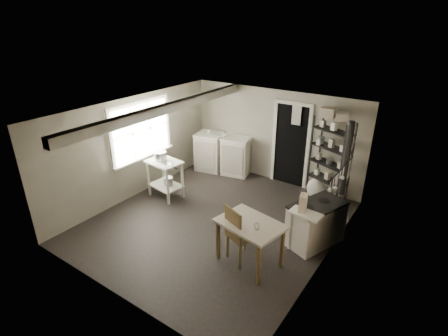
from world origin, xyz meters
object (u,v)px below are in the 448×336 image
Objects in this scene: prep_table at (166,181)px; shelf_rack at (329,161)px; flour_sack at (316,189)px; base_cabinets at (223,155)px; stove at (316,222)px; chair at (243,236)px; work_table at (250,244)px; stockpot at (161,158)px.

shelf_rack reaches higher than prep_table.
base_cabinets is at bearing 178.79° from flour_sack.
stove is 0.99× the size of chair.
prep_table is 2.97m from work_table.
work_table is at bearing -74.15° from shelf_rack.
shelf_rack is at bearing 32.12° from prep_table.
prep_table is 0.85× the size of stove.
base_cabinets is 1.47× the size of stove.
shelf_rack is 1.85m from stove.
work_table is 2.14× the size of flour_sack.
shelf_rack is at bearing 84.27° from work_table.
base_cabinets is 0.81× the size of shelf_rack.
shelf_rack is (3.11, 1.95, 0.55)m from prep_table.
stove is (3.51, 0.22, 0.04)m from prep_table.
flour_sack is at bearing 130.93° from stove.
work_table reaches higher than flour_sack.
prep_table is 1.96m from base_cabinets.
flour_sack is (3.00, 1.88, -0.70)m from stockpot.
stove reaches higher than work_table.
base_cabinets reaches higher than stove.
prep_table is 0.84× the size of work_table.
prep_table is at bearing -178.12° from chair.
stockpot is 3.76m from shelf_rack.
base_cabinets is 3.75m from chair.
work_table is (2.82, -0.96, -0.02)m from prep_table.
shelf_rack is 1.81× the size of chair.
chair is at bearing -62.76° from base_cabinets.
shelf_rack reaches higher than base_cabinets.
prep_table is 3.52m from stove.
prep_table is 0.55m from stockpot.
chair is at bearing -18.85° from stockpot.
chair reaches higher than flour_sack.
stockpot reaches higher than chair.
work_table is at bearing -18.77° from prep_table.
flour_sack is (0.08, 2.84, -0.14)m from work_table.
flour_sack is at bearing 33.03° from prep_table.
stove is (0.41, -1.73, -0.51)m from shelf_rack.
work_table is (2.92, -0.96, -0.56)m from stockpot.
prep_table is at bearing -146.97° from flour_sack.
stockpot is at bearing -127.19° from shelf_rack.
shelf_rack is at bearing 17.77° from flour_sack.
stove is at bearing -69.58° from flour_sack.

